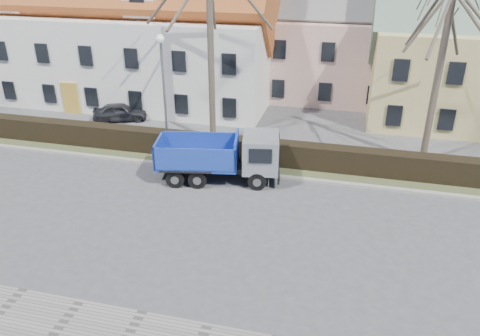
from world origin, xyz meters
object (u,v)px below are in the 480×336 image
(dump_truck, at_px, (214,157))
(parked_car_a, at_px, (120,112))
(cart_frame, at_px, (162,159))
(streetlight, at_px, (164,93))

(dump_truck, xyz_separation_m, parked_car_a, (-8.61, 6.79, -0.67))
(dump_truck, distance_m, parked_car_a, 10.98)
(cart_frame, height_order, parked_car_a, parked_car_a)
(parked_car_a, bearing_deg, cart_frame, -159.09)
(streetlight, xyz_separation_m, parked_car_a, (-4.75, 3.42, -2.66))
(streetlight, bearing_deg, dump_truck, -41.11)
(parked_car_a, bearing_deg, streetlight, -147.82)
(streetlight, xyz_separation_m, cart_frame, (0.59, -2.31, -2.99))
(streetlight, bearing_deg, cart_frame, -75.67)
(streetlight, bearing_deg, parked_car_a, 144.21)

